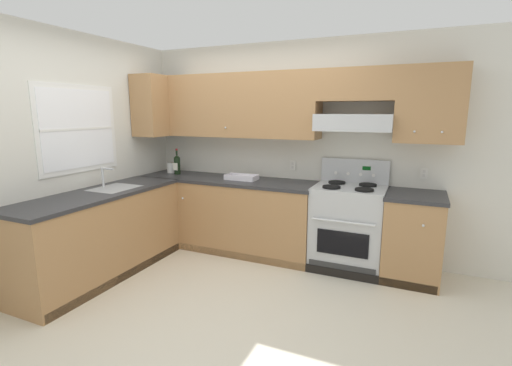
{
  "coord_description": "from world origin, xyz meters",
  "views": [
    {
      "loc": [
        1.76,
        -2.73,
        1.73
      ],
      "look_at": [
        0.24,
        0.7,
        1.0
      ],
      "focal_mm": 25.81,
      "sensor_mm": 36.0,
      "label": 1
    }
  ],
  "objects": [
    {
      "name": "counter_left_run",
      "position": [
        -1.24,
        -0.0,
        0.46
      ],
      "size": [
        0.63,
        1.91,
        1.13
      ],
      "color": "#A87A4C",
      "rests_on": "ground_plane"
    },
    {
      "name": "bowl",
      "position": [
        -0.2,
        1.25,
        0.93
      ],
      "size": [
        0.39,
        0.2,
        0.06
      ],
      "color": "silver",
      "rests_on": "counter_back_run"
    },
    {
      "name": "wine_bottle",
      "position": [
        -1.16,
        1.26,
        1.05
      ],
      "size": [
        0.08,
        0.09,
        0.34
      ],
      "color": "black",
      "rests_on": "counter_back_run"
    },
    {
      "name": "wall_back",
      "position": [
        0.4,
        1.53,
        1.48
      ],
      "size": [
        4.68,
        0.57,
        2.55
      ],
      "color": "silver",
      "rests_on": "ground_plane"
    },
    {
      "name": "stove",
      "position": [
        1.11,
        1.25,
        0.48
      ],
      "size": [
        0.76,
        0.62,
        1.2
      ],
      "color": "#B7BABC",
      "rests_on": "ground_plane"
    },
    {
      "name": "counter_back_run",
      "position": [
        0.03,
        1.24,
        0.45
      ],
      "size": [
        3.6,
        0.65,
        0.91
      ],
      "color": "#A87A4C",
      "rests_on": "ground_plane"
    },
    {
      "name": "wall_left",
      "position": [
        -1.59,
        0.23,
        1.34
      ],
      "size": [
        0.47,
        4.0,
        2.55
      ],
      "color": "silver",
      "rests_on": "ground_plane"
    },
    {
      "name": "paper_towel_roll",
      "position": [
        -1.3,
        1.34,
        0.98
      ],
      "size": [
        0.14,
        0.14,
        0.14
      ],
      "color": "white",
      "rests_on": "counter_back_run"
    },
    {
      "name": "ground_plane",
      "position": [
        0.0,
        0.0,
        0.0
      ],
      "size": [
        7.04,
        7.04,
        0.0
      ],
      "primitive_type": "plane",
      "color": "beige"
    }
  ]
}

